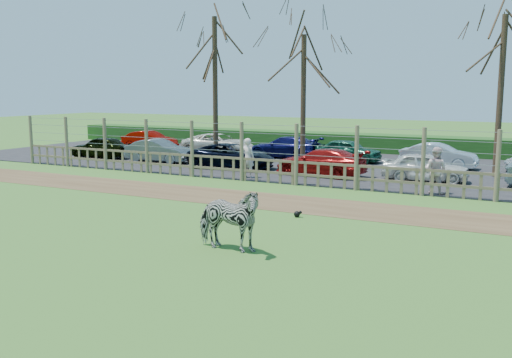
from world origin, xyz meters
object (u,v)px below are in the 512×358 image
at_px(zebra, 228,219).
at_px(car_2, 232,156).
at_px(crow, 297,214).
at_px(visitor_b, 435,170).
at_px(car_11, 439,156).
at_px(car_4, 425,167).
at_px(car_3, 321,162).
at_px(car_8, 219,143).
at_px(car_9, 285,147).
at_px(car_7, 150,141).
at_px(tree_right, 503,56).
at_px(tree_mid, 304,68).
at_px(tree_left, 215,54).
at_px(car_10, 348,150).
at_px(car_0, 101,147).
at_px(car_1, 159,151).
at_px(visitor_a, 248,158).

xyz_separation_m(zebra, car_2, (-6.95, 12.44, -0.13)).
bearing_deg(crow, visitor_b, 62.54).
height_order(visitor_b, car_2, visitor_b).
bearing_deg(car_11, car_4, -175.57).
height_order(car_3, car_8, same).
relative_size(zebra, car_9, 0.44).
height_order(car_7, car_9, same).
distance_m(tree_right, car_4, 5.94).
bearing_deg(crow, tree_mid, 111.79).
xyz_separation_m(car_4, car_8, (-13.05, 5.02, 0.00)).
relative_size(tree_left, visitor_b, 4.57).
height_order(crow, car_11, car_11).
distance_m(car_8, car_9, 4.41).
height_order(crow, car_4, car_4).
height_order(car_8, car_10, same).
bearing_deg(zebra, car_2, 29.70).
relative_size(zebra, car_10, 0.52).
bearing_deg(zebra, car_9, 20.64).
bearing_deg(car_8, crow, -146.14).
distance_m(visitor_b, car_2, 10.34).
height_order(car_0, car_4, same).
relative_size(tree_left, car_1, 2.16).
bearing_deg(car_1, car_0, 85.46).
relative_size(car_1, car_8, 0.84).
bearing_deg(car_0, car_2, 82.72).
bearing_deg(car_3, car_0, -87.79).
bearing_deg(car_8, car_1, 167.52).
bearing_deg(car_8, tree_left, -155.91).
bearing_deg(car_7, car_3, -112.22).
xyz_separation_m(tree_left, car_8, (-2.07, 3.73, -4.98)).
distance_m(visitor_b, car_11, 7.29).
xyz_separation_m(tree_left, visitor_b, (11.87, -4.04, -4.71)).
distance_m(car_3, car_7, 14.43).
distance_m(zebra, car_7, 23.46).
xyz_separation_m(car_0, car_11, (17.59, 4.35, 0.00)).
distance_m(car_1, car_4, 13.72).
xyz_separation_m(visitor_a, crow, (4.92, -6.06, -0.80)).
bearing_deg(car_8, visitor_b, -124.03).
distance_m(crow, car_11, 13.18).
xyz_separation_m(tree_right, car_2, (-11.66, -3.04, -4.60)).
xyz_separation_m(crow, car_3, (-2.32, 8.09, 0.54)).
relative_size(car_7, car_9, 0.88).
xyz_separation_m(crow, car_1, (-11.57, 8.59, 0.54)).
relative_size(crow, car_8, 0.06).
height_order(visitor_a, car_2, visitor_a).
relative_size(tree_mid, car_9, 1.65).
bearing_deg(car_11, visitor_a, 137.16).
bearing_deg(car_10, car_11, -91.68).
bearing_deg(car_4, car_1, 84.28).
bearing_deg(car_11, crow, 173.23).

